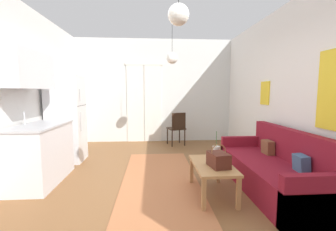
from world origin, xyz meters
name	(u,v)px	position (x,y,z in m)	size (l,w,h in m)	color
ground_plane	(158,195)	(0.00, 0.00, -0.05)	(4.96, 7.23, 0.10)	brown
wall_back	(154,91)	(-0.01, 3.36, 1.43)	(4.56, 0.13, 2.89)	silver
wall_right	(313,90)	(2.23, 0.00, 1.45)	(0.12, 6.83, 2.89)	white
area_rug	(160,182)	(0.05, 0.31, 0.01)	(1.19, 3.19, 0.01)	#B26B42
couch	(275,171)	(1.72, -0.03, 0.27)	(0.82, 2.03, 0.87)	maroon
coffee_table	(212,168)	(0.75, -0.15, 0.38)	(0.51, 0.91, 0.44)	#B27F4C
bamboo_vase	(216,153)	(0.85, 0.02, 0.54)	(0.11, 0.11, 0.42)	beige
handbag	(218,160)	(0.79, -0.27, 0.54)	(0.27, 0.33, 0.30)	#512319
refrigerator	(67,119)	(-1.81, 1.57, 0.87)	(0.66, 0.59, 1.75)	white
kitchen_counter	(38,134)	(-1.83, 0.47, 0.77)	(0.59, 1.21, 2.03)	silver
accent_chair	(177,127)	(0.58, 2.74, 0.50)	(0.52, 0.51, 0.88)	black
pendant_lamp_near	(178,15)	(0.21, -0.64, 2.22)	(0.23, 0.23, 0.78)	black
pendant_lamp_far	(172,58)	(0.36, 1.75, 2.13)	(0.24, 0.24, 0.88)	black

